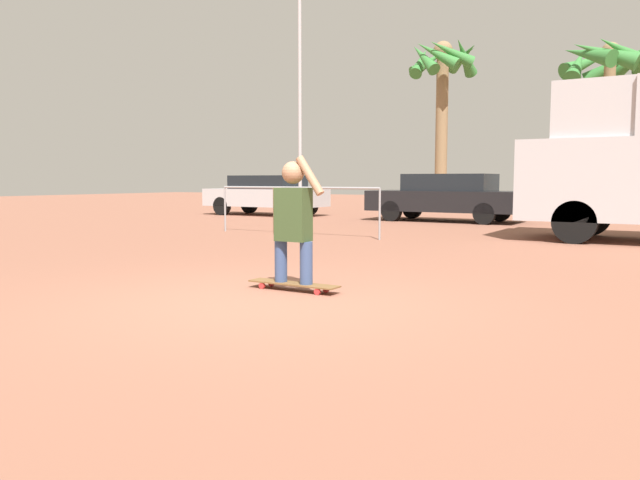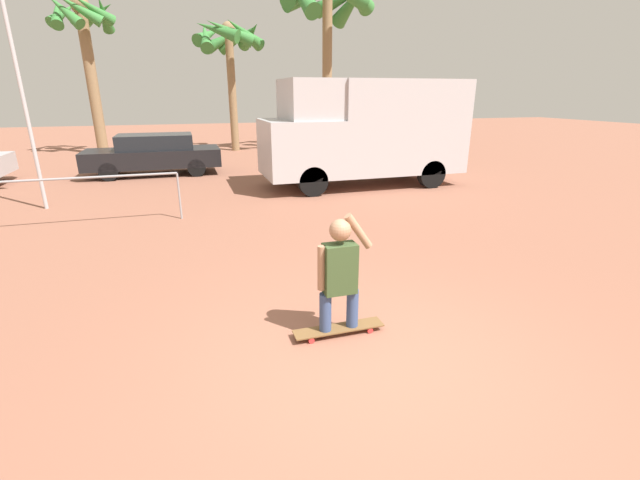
{
  "view_description": "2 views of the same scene",
  "coord_description": "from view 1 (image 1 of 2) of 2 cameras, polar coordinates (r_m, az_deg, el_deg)",
  "views": [
    {
      "loc": [
        3.65,
        -4.98,
        1.23
      ],
      "look_at": [
        -0.07,
        1.15,
        0.53
      ],
      "focal_mm": 35.0,
      "sensor_mm": 36.0,
      "label": 1
    },
    {
      "loc": [
        -1.71,
        -3.48,
        2.72
      ],
      "look_at": [
        -0.09,
        1.62,
        0.88
      ],
      "focal_mm": 24.0,
      "sensor_mm": 36.0,
      "label": 2
    }
  ],
  "objects": [
    {
      "name": "palm_tree_far_left",
      "position": [
        26.06,
        11.15,
        14.47
      ],
      "size": [
        2.92,
        2.97,
        6.74
      ],
      "color": "#8E704C",
      "rests_on": "ground_plane"
    },
    {
      "name": "plaza_railing_segment",
      "position": [
        13.74,
        -2.17,
        4.18
      ],
      "size": [
        4.11,
        0.05,
        1.08
      ],
      "color": "#99999E",
      "rests_on": "ground_plane"
    },
    {
      "name": "parked_car_black",
      "position": [
        18.74,
        11.53,
        3.93
      ],
      "size": [
        4.48,
        1.78,
        1.39
      ],
      "color": "black",
      "rests_on": "ground_plane"
    },
    {
      "name": "ground_plane",
      "position": [
        6.3,
        -4.88,
        -5.72
      ],
      "size": [
        80.0,
        80.0,
        0.0
      ],
      "primitive_type": "plane",
      "color": "#935B47"
    },
    {
      "name": "skateboard",
      "position": [
        6.94,
        -2.44,
        -4.05
      ],
      "size": [
        1.09,
        0.22,
        0.09
      ],
      "color": "brown",
      "rests_on": "ground_plane"
    },
    {
      "name": "palm_tree_center_background",
      "position": [
        24.16,
        24.9,
        14.11
      ],
      "size": [
        3.4,
        3.45,
        6.06
      ],
      "color": "#8E704C",
      "rests_on": "ground_plane"
    },
    {
      "name": "parked_car_silver",
      "position": [
        21.63,
        -4.96,
        4.21
      ],
      "size": [
        4.19,
        1.76,
        1.37
      ],
      "color": "black",
      "rests_on": "ground_plane"
    },
    {
      "name": "flagpole",
      "position": [
        16.17,
        -1.69,
        13.95
      ],
      "size": [
        0.91,
        0.12,
        6.42
      ],
      "color": "#B7B7BC",
      "rests_on": "ground_plane"
    },
    {
      "name": "person_skateboarder",
      "position": [
        6.85,
        -2.47,
        2.25
      ],
      "size": [
        0.65,
        0.25,
        1.4
      ],
      "color": "#384C7A",
      "rests_on": "skateboard"
    }
  ]
}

